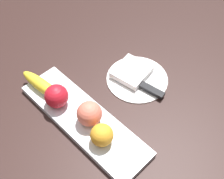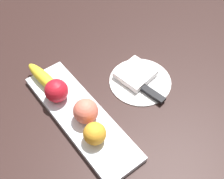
{
  "view_description": "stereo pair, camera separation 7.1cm",
  "coord_description": "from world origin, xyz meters",
  "px_view_note": "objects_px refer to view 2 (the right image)",
  "views": [
    {
      "loc": [
        -0.4,
        0.26,
        0.77
      ],
      "look_at": [
        0.01,
        -0.15,
        0.05
      ],
      "focal_mm": 47.86,
      "sensor_mm": 36.0,
      "label": 1
    },
    {
      "loc": [
        -0.45,
        0.2,
        0.77
      ],
      "look_at": [
        0.01,
        -0.15,
        0.05
      ],
      "focal_mm": 47.86,
      "sensor_mm": 36.0,
      "label": 2
    }
  ],
  "objects_px": {
    "orange_near_apple": "(95,134)",
    "dinner_plate": "(140,81)",
    "apple": "(56,91)",
    "folded_napkin": "(135,74)",
    "knife": "(149,91)",
    "fruit_tray": "(81,117)",
    "peach": "(86,111)",
    "banana": "(45,79)"
  },
  "relations": [
    {
      "from": "orange_near_apple",
      "to": "folded_napkin",
      "type": "relative_size",
      "value": 0.57
    },
    {
      "from": "dinner_plate",
      "to": "knife",
      "type": "relative_size",
      "value": 1.15
    },
    {
      "from": "apple",
      "to": "dinner_plate",
      "type": "xyz_separation_m",
      "value": [
        -0.1,
        -0.26,
        -0.05
      ]
    },
    {
      "from": "banana",
      "to": "knife",
      "type": "relative_size",
      "value": 1.0
    },
    {
      "from": "orange_near_apple",
      "to": "peach",
      "type": "xyz_separation_m",
      "value": [
        0.07,
        -0.02,
        0.0
      ]
    },
    {
      "from": "banana",
      "to": "folded_napkin",
      "type": "bearing_deg",
      "value": 55.02
    },
    {
      "from": "apple",
      "to": "banana",
      "type": "bearing_deg",
      "value": -0.33
    },
    {
      "from": "peach",
      "to": "fruit_tray",
      "type": "bearing_deg",
      "value": 18.67
    },
    {
      "from": "banana",
      "to": "folded_napkin",
      "type": "height_order",
      "value": "banana"
    },
    {
      "from": "dinner_plate",
      "to": "folded_napkin",
      "type": "bearing_deg",
      "value": 0.0
    },
    {
      "from": "apple",
      "to": "knife",
      "type": "xyz_separation_m",
      "value": [
        -0.15,
        -0.25,
        -0.04
      ]
    },
    {
      "from": "apple",
      "to": "banana",
      "type": "xyz_separation_m",
      "value": [
        0.08,
        -0.0,
        -0.02
      ]
    },
    {
      "from": "fruit_tray",
      "to": "apple",
      "type": "bearing_deg",
      "value": 12.14
    },
    {
      "from": "fruit_tray",
      "to": "orange_near_apple",
      "type": "distance_m",
      "value": 0.11
    },
    {
      "from": "apple",
      "to": "knife",
      "type": "distance_m",
      "value": 0.29
    },
    {
      "from": "peach",
      "to": "folded_napkin",
      "type": "bearing_deg",
      "value": -78.48
    },
    {
      "from": "apple",
      "to": "folded_napkin",
      "type": "height_order",
      "value": "apple"
    },
    {
      "from": "orange_near_apple",
      "to": "apple",
      "type": "bearing_deg",
      "value": 2.01
    },
    {
      "from": "apple",
      "to": "orange_near_apple",
      "type": "distance_m",
      "value": 0.19
    },
    {
      "from": "peach",
      "to": "dinner_plate",
      "type": "distance_m",
      "value": 0.24
    },
    {
      "from": "apple",
      "to": "orange_near_apple",
      "type": "height_order",
      "value": "apple"
    },
    {
      "from": "orange_near_apple",
      "to": "peach",
      "type": "relative_size",
      "value": 0.88
    },
    {
      "from": "orange_near_apple",
      "to": "dinner_plate",
      "type": "distance_m",
      "value": 0.28
    },
    {
      "from": "apple",
      "to": "banana",
      "type": "distance_m",
      "value": 0.08
    },
    {
      "from": "fruit_tray",
      "to": "orange_near_apple",
      "type": "relative_size",
      "value": 6.99
    },
    {
      "from": "apple",
      "to": "orange_near_apple",
      "type": "bearing_deg",
      "value": -177.99
    },
    {
      "from": "orange_near_apple",
      "to": "knife",
      "type": "height_order",
      "value": "orange_near_apple"
    },
    {
      "from": "apple",
      "to": "folded_napkin",
      "type": "bearing_deg",
      "value": -105.02
    },
    {
      "from": "apple",
      "to": "knife",
      "type": "height_order",
      "value": "apple"
    },
    {
      "from": "apple",
      "to": "dinner_plate",
      "type": "height_order",
      "value": "apple"
    },
    {
      "from": "apple",
      "to": "peach",
      "type": "relative_size",
      "value": 0.98
    },
    {
      "from": "fruit_tray",
      "to": "knife",
      "type": "xyz_separation_m",
      "value": [
        -0.05,
        -0.23,
        0.0
      ]
    },
    {
      "from": "banana",
      "to": "knife",
      "type": "bearing_deg",
      "value": 41.74
    },
    {
      "from": "knife",
      "to": "orange_near_apple",
      "type": "bearing_deg",
      "value": 89.99
    },
    {
      "from": "fruit_tray",
      "to": "knife",
      "type": "relative_size",
      "value": 2.52
    },
    {
      "from": "folded_napkin",
      "to": "peach",
      "type": "bearing_deg",
      "value": 101.52
    },
    {
      "from": "fruit_tray",
      "to": "folded_napkin",
      "type": "relative_size",
      "value": 4.0
    },
    {
      "from": "peach",
      "to": "folded_napkin",
      "type": "relative_size",
      "value": 0.65
    },
    {
      "from": "banana",
      "to": "dinner_plate",
      "type": "bearing_deg",
      "value": 50.85
    },
    {
      "from": "apple",
      "to": "orange_near_apple",
      "type": "xyz_separation_m",
      "value": [
        -0.19,
        -0.01,
        -0.0
      ]
    },
    {
      "from": "orange_near_apple",
      "to": "dinner_plate",
      "type": "relative_size",
      "value": 0.32
    },
    {
      "from": "knife",
      "to": "fruit_tray",
      "type": "bearing_deg",
      "value": 66.82
    }
  ]
}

